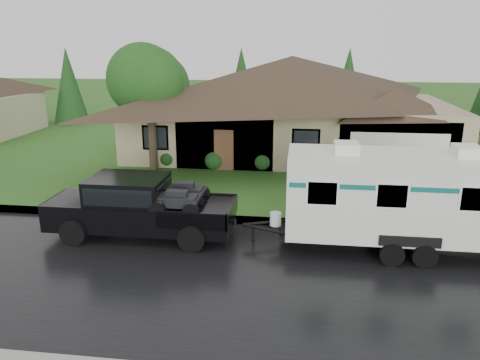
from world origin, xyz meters
The scene contains 9 objects.
ground centered at (0.00, 0.00, 0.00)m, with size 140.00×140.00×0.00m, color #2E591C.
road centered at (0.00, -2.00, 0.01)m, with size 140.00×8.00×0.01m, color black.
curb centered at (0.00, 2.25, 0.07)m, with size 140.00×0.50×0.15m, color gray.
lawn centered at (0.00, 15.00, 0.07)m, with size 140.00×26.00×0.15m, color #2E591C.
house_main centered at (2.29, 13.84, 3.59)m, with size 19.44×10.80×6.90m.
tree_left_green centered at (-4.90, 8.74, 4.50)m, with size 3.79×3.79×6.27m.
shrub_row centered at (2.00, 9.30, 0.65)m, with size 13.60×1.00×1.00m.
pickup_truck centered at (-2.86, 0.53, 1.13)m, with size 6.33×2.41×2.11m.
travel_trailer centered at (5.96, 0.53, 1.86)m, with size 7.81×2.74×3.50m.
Camera 1 is at (2.61, -14.07, 6.50)m, focal length 35.00 mm.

